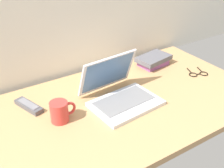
{
  "coord_description": "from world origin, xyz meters",
  "views": [
    {
      "loc": [
        -0.52,
        -0.91,
        0.78
      ],
      "look_at": [
        0.06,
        0.0,
        0.15
      ],
      "focal_mm": 45.34,
      "sensor_mm": 36.0,
      "label": 1
    }
  ],
  "objects": [
    {
      "name": "eyeglasses",
      "position": [
        0.63,
        0.0,
        0.03
      ],
      "size": [
        0.12,
        0.13,
        0.01
      ],
      "color": "black",
      "rests_on": "desk"
    },
    {
      "name": "coffee_mug",
      "position": [
        -0.18,
        0.03,
        0.08
      ],
      "size": [
        0.12,
        0.08,
        0.09
      ],
      "color": "red",
      "rests_on": "desk"
    },
    {
      "name": "book_stack",
      "position": [
        0.5,
        0.23,
        0.06
      ],
      "size": [
        0.22,
        0.16,
        0.06
      ],
      "color": "#8C4C8C",
      "rests_on": "desk"
    },
    {
      "name": "laptop",
      "position": [
        0.11,
        0.02,
        0.07
      ],
      "size": [
        0.33,
        0.32,
        0.21
      ],
      "color": "silver",
      "rests_on": "desk"
    },
    {
      "name": "remote_control_near",
      "position": [
        -0.27,
        0.19,
        0.04
      ],
      "size": [
        0.09,
        0.17,
        0.02
      ],
      "color": "#4C4C51",
      "rests_on": "desk"
    },
    {
      "name": "desk",
      "position": [
        0.0,
        0.0,
        0.01
      ],
      "size": [
        1.6,
        0.76,
        0.03
      ],
      "color": "tan",
      "rests_on": "ground"
    }
  ]
}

